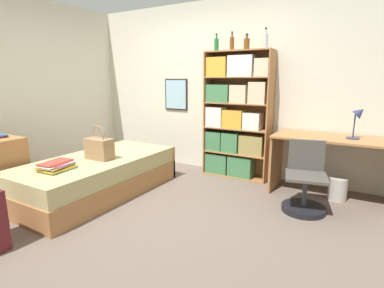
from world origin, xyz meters
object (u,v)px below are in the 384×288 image
(handbag, at_px, (99,148))
(desk_lamp, at_px, (358,117))
(bottle_blue, at_px, (265,41))
(book_stack_on_bed, at_px, (56,166))
(bed, at_px, (99,176))
(desk, at_px, (330,155))
(bottle_green, at_px, (216,44))
(bottle_clear, at_px, (247,44))
(bookcase, at_px, (235,117))
(bottle_brown, at_px, (232,43))
(desk_chair, at_px, (305,189))
(waste_bin, at_px, (338,189))

(handbag, bearing_deg, desk_lamp, 26.96)
(bottle_blue, bearing_deg, book_stack_on_bed, -126.75)
(bed, height_order, desk, desk)
(bottle_blue, relative_size, desk, 0.21)
(bottle_green, distance_m, bottle_clear, 0.44)
(book_stack_on_bed, distance_m, desk, 3.21)
(book_stack_on_bed, bearing_deg, bookcase, 59.82)
(desk, bearing_deg, bottle_blue, 167.87)
(bottle_green, distance_m, bottle_brown, 0.23)
(bottle_green, height_order, desk_chair, bottle_green)
(desk, bearing_deg, bed, -151.94)
(bottle_clear, distance_m, desk, 1.83)
(bookcase, bearing_deg, bottle_blue, 6.67)
(bottle_brown, distance_m, bottle_clear, 0.21)
(handbag, relative_size, bookcase, 0.23)
(bottle_clear, distance_m, desk_lamp, 1.71)
(bookcase, bearing_deg, desk_lamp, -5.34)
(bottle_clear, bearing_deg, book_stack_on_bed, -122.61)
(handbag, bearing_deg, bottle_brown, 54.97)
(book_stack_on_bed, relative_size, bottle_brown, 1.49)
(bottle_clear, distance_m, waste_bin, 2.22)
(handbag, xyz_separation_m, desk_lamp, (2.74, 1.39, 0.41))
(book_stack_on_bed, bearing_deg, desk_chair, 30.00)
(book_stack_on_bed, height_order, desk, desk)
(bottle_blue, bearing_deg, bed, -135.86)
(book_stack_on_bed, height_order, desk_lamp, desk_lamp)
(book_stack_on_bed, xyz_separation_m, desk_lamp, (2.80, 1.96, 0.50))
(desk_lamp, bearing_deg, bottle_blue, 170.88)
(book_stack_on_bed, distance_m, bottle_green, 2.67)
(book_stack_on_bed, xyz_separation_m, bookcase, (1.23, 2.11, 0.38))
(book_stack_on_bed, relative_size, waste_bin, 1.38)
(handbag, distance_m, waste_bin, 2.96)
(book_stack_on_bed, height_order, bookcase, bookcase)
(bottle_green, bearing_deg, book_stack_on_bed, -113.97)
(book_stack_on_bed, distance_m, bottle_clear, 2.88)
(bottle_brown, height_order, desk_chair, bottle_brown)
(bottle_green, distance_m, waste_bin, 2.51)
(desk_chair, distance_m, waste_bin, 0.60)
(bed, xyz_separation_m, desk, (2.56, 1.36, 0.31))
(bookcase, distance_m, desk_chair, 1.51)
(bottle_blue, distance_m, desk_chair, 2.02)
(book_stack_on_bed, height_order, bottle_green, bottle_green)
(desk, bearing_deg, handbag, -150.93)
(handbag, height_order, bottle_green, bottle_green)
(bookcase, relative_size, bottle_green, 7.56)
(bottle_green, xyz_separation_m, desk_chair, (1.45, -0.70, -1.68))
(bottle_brown, distance_m, desk, 1.99)
(book_stack_on_bed, height_order, desk_chair, desk_chair)
(desk, height_order, desk_chair, desk_chair)
(bottle_brown, relative_size, bottle_clear, 1.19)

